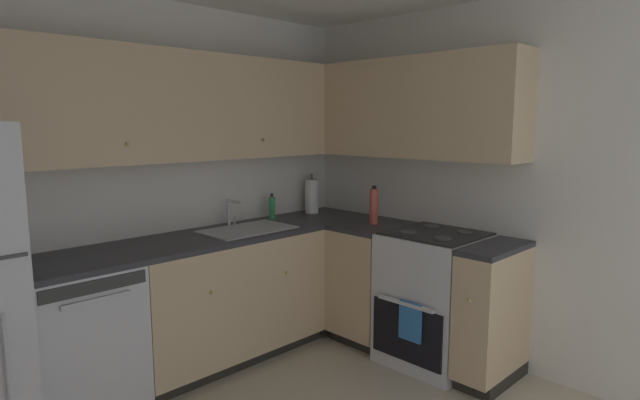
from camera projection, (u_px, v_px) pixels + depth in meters
wall_back at (141, 188)px, 3.48m from camera, size 3.56×0.05×2.48m
wall_right at (517, 188)px, 3.44m from camera, size 0.05×3.65×2.48m
dishwasher at (78, 340)px, 2.97m from camera, size 0.60×0.63×0.88m
lower_cabinets_back at (225, 298)px, 3.67m from camera, size 1.40×0.62×0.88m
countertop_back at (223, 236)px, 3.60m from camera, size 2.61×0.60×0.03m
lower_cabinets_right at (411, 294)px, 3.75m from camera, size 0.62×1.34×0.88m
countertop_right at (412, 233)px, 3.68m from camera, size 0.60×1.34×0.03m
oven_range at (434, 297)px, 3.63m from camera, size 0.68×0.62×1.06m
upper_cabinets_back at (187, 107)px, 3.46m from camera, size 2.29×0.34×0.71m
upper_cabinets_right at (400, 109)px, 3.82m from camera, size 0.32×1.89×0.71m
sink at (248, 235)px, 3.72m from camera, size 0.64×0.40×0.10m
faucet at (231, 210)px, 3.84m from camera, size 0.07×0.16×0.20m
soap_bottle at (272, 208)px, 4.12m from camera, size 0.05×0.05×0.21m
paper_towel_roll at (312, 196)px, 4.39m from camera, size 0.11×0.11×0.34m
oil_bottle at (374, 206)px, 3.91m from camera, size 0.06×0.06×0.29m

